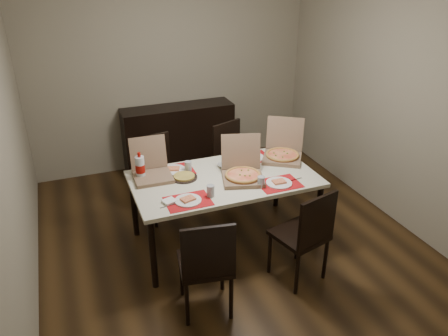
% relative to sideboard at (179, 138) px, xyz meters
% --- Properties ---
extents(ground, '(3.80, 4.00, 0.02)m').
position_rel_sideboard_xyz_m(ground, '(0.00, -1.78, -0.46)').
color(ground, '#3B2712').
rests_on(ground, ground).
extents(room_walls, '(3.84, 4.02, 2.62)m').
position_rel_sideboard_xyz_m(room_walls, '(0.00, -1.35, 1.28)').
color(room_walls, gray).
rests_on(room_walls, ground).
extents(sideboard, '(1.50, 0.40, 0.90)m').
position_rel_sideboard_xyz_m(sideboard, '(0.00, 0.00, 0.00)').
color(sideboard, black).
rests_on(sideboard, ground).
extents(dining_table, '(1.80, 1.00, 0.75)m').
position_rel_sideboard_xyz_m(dining_table, '(-0.06, -1.88, 0.23)').
color(dining_table, beige).
rests_on(dining_table, ground).
extents(chair_near_left, '(0.48, 0.48, 0.93)m').
position_rel_sideboard_xyz_m(chair_near_left, '(-0.57, -2.79, 0.06)').
color(chair_near_left, black).
rests_on(chair_near_left, ground).
extents(chair_near_right, '(0.51, 0.51, 0.93)m').
position_rel_sideboard_xyz_m(chair_near_right, '(0.39, -2.71, 0.06)').
color(chair_near_right, black).
rests_on(chair_near_right, ground).
extents(chair_far_left, '(0.50, 0.50, 0.93)m').
position_rel_sideboard_xyz_m(chair_far_left, '(-0.55, -1.08, 0.06)').
color(chair_far_left, black).
rests_on(chair_far_left, ground).
extents(chair_far_right, '(0.54, 0.54, 0.93)m').
position_rel_sideboard_xyz_m(chair_far_right, '(0.40, -1.00, 0.06)').
color(chair_far_right, black).
rests_on(chair_far_right, ground).
extents(setting_near_left, '(0.51, 0.30, 0.11)m').
position_rel_sideboard_xyz_m(setting_near_left, '(-0.49, -2.19, 0.32)').
color(setting_near_left, red).
rests_on(setting_near_left, dining_table).
extents(setting_near_right, '(0.49, 0.30, 0.11)m').
position_rel_sideboard_xyz_m(setting_near_right, '(0.33, -2.20, 0.32)').
color(setting_near_right, red).
rests_on(setting_near_right, dining_table).
extents(setting_far_left, '(0.48, 0.30, 0.11)m').
position_rel_sideboard_xyz_m(setting_far_left, '(-0.47, -1.57, 0.32)').
color(setting_far_left, red).
rests_on(setting_far_left, dining_table).
extents(setting_far_right, '(0.50, 0.30, 0.11)m').
position_rel_sideboard_xyz_m(setting_far_right, '(0.34, -1.58, 0.32)').
color(setting_far_right, red).
rests_on(setting_far_right, dining_table).
extents(napkin_loose, '(0.13, 0.14, 0.02)m').
position_rel_sideboard_xyz_m(napkin_loose, '(0.07, -1.98, 0.31)').
color(napkin_loose, white).
rests_on(napkin_loose, dining_table).
extents(pizza_box_center, '(0.49, 0.52, 0.39)m').
position_rel_sideboard_xyz_m(pizza_box_center, '(0.10, -1.97, 0.36)').
color(pizza_box_center, brown).
rests_on(pizza_box_center, dining_table).
extents(pizza_box_right, '(0.57, 0.58, 0.40)m').
position_rel_sideboard_xyz_m(pizza_box_right, '(0.69, -1.69, 0.36)').
color(pizza_box_right, brown).
rests_on(pizza_box_right, dining_table).
extents(pizza_box_left, '(0.37, 0.41, 0.36)m').
position_rel_sideboard_xyz_m(pizza_box_left, '(-0.72, -1.61, 0.36)').
color(pizza_box_left, brown).
rests_on(pizza_box_left, dining_table).
extents(faina_plate, '(0.26, 0.26, 0.03)m').
position_rel_sideboard_xyz_m(faina_plate, '(-0.43, -1.76, 0.31)').
color(faina_plate, black).
rests_on(faina_plate, dining_table).
extents(dip_bowl, '(0.12, 0.12, 0.03)m').
position_rel_sideboard_xyz_m(dip_bowl, '(0.02, -1.66, 0.31)').
color(dip_bowl, white).
rests_on(dip_bowl, dining_table).
extents(soda_bottle, '(0.09, 0.09, 0.28)m').
position_rel_sideboard_xyz_m(soda_bottle, '(-0.83, -1.61, 0.42)').
color(soda_bottle, silver).
rests_on(soda_bottle, dining_table).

